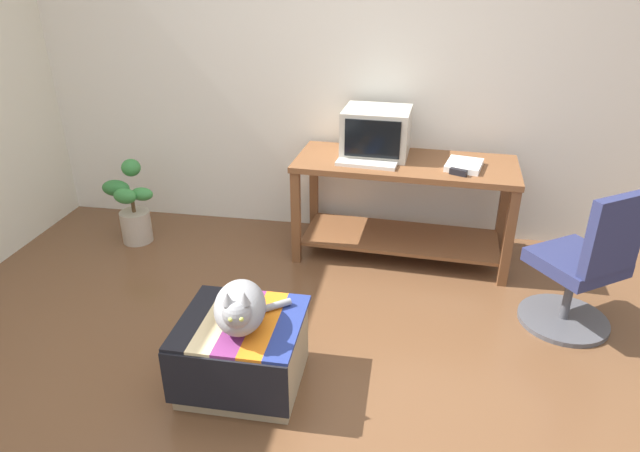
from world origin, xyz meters
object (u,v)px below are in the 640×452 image
desk (403,192)px  stapler (458,172)px  ottoman_with_blanket (242,352)px  office_chair (583,270)px  tv_monitor (376,133)px  cat (240,308)px  keyboard (367,163)px  potted_plant (132,209)px  book (464,165)px

desk → stapler: bearing=-28.9°
ottoman_with_blanket → office_chair: 1.94m
tv_monitor → ottoman_with_blanket: tv_monitor is taller
ottoman_with_blanket → cat: 0.31m
desk → tv_monitor: size_ratio=3.24×
keyboard → cat: keyboard is taller
desk → potted_plant: desk is taller
desk → book: (0.38, -0.07, 0.25)m
ottoman_with_blanket → stapler: bearing=50.7°
desk → book: 0.46m
tv_monitor → stapler: 0.66m
keyboard → book: bearing=11.0°
tv_monitor → ottoman_with_blanket: (-0.51, -1.62, -0.69)m
potted_plant → book: bearing=1.4°
book → cat: bearing=-113.3°
ottoman_with_blanket → keyboard: bearing=71.3°
keyboard → ottoman_with_blanket: (-0.47, -1.39, -0.54)m
desk → keyboard: bearing=-150.9°
desk → stapler: (0.34, -0.21, 0.25)m
tv_monitor → potted_plant: size_ratio=0.76×
cat → office_chair: bearing=12.4°
keyboard → office_chair: bearing=-19.1°
book → ottoman_with_blanket: book is taller
cat → stapler: size_ratio=3.94×
stapler → desk: bearing=82.6°
office_chair → stapler: 0.94m
keyboard → stapler: size_ratio=3.64×
desk → ottoman_with_blanket: (-0.73, -1.51, -0.30)m
desk → office_chair: 1.27m
keyboard → stapler: stapler is taller
keyboard → office_chair: 1.47m
book → stapler: 0.15m
office_chair → stapler: bearing=-71.2°
desk → office_chair: (1.04, -0.73, -0.11)m
tv_monitor → stapler: (0.55, -0.33, -0.14)m
desk → keyboard: size_ratio=3.82×
tv_monitor → keyboard: tv_monitor is taller
office_chair → stapler: size_ratio=8.09×
potted_plant → keyboard: bearing=0.1°
potted_plant → desk: bearing=3.6°
keyboard → book: 0.64m
book → ottoman_with_blanket: 1.90m
potted_plant → tv_monitor: bearing=7.6°
cat → potted_plant: cat is taller
tv_monitor → ottoman_with_blanket: 1.84m
keyboard → office_chair: (1.29, -0.61, -0.35)m
book → potted_plant: 2.43m
office_chair → stapler: (-0.70, 0.52, 0.35)m
desk → cat: bearing=-111.0°
keyboard → potted_plant: keyboard is taller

